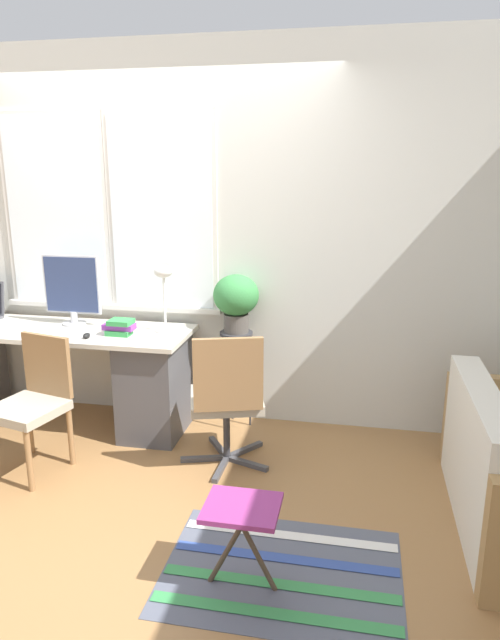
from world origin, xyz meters
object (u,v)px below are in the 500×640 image
(keyboard, at_px, (51,334))
(folding_stool, at_px, (242,515))
(desk_chair_wooden, at_px, (33,400))
(plant_stand, at_px, (236,346))
(book_stack, at_px, (120,327))
(potted_plant, at_px, (236,298))
(mouse, at_px, (87,336))
(monitor, at_px, (72,289))
(office_chair_swivel, at_px, (227,398))
(desk_lamp, at_px, (164,281))

(keyboard, height_order, folding_stool, keyboard)
(desk_chair_wooden, distance_m, plant_stand, 1.40)
(book_stack, distance_m, potted_plant, 0.83)
(mouse, relative_size, plant_stand, 0.10)
(potted_plant, height_order, folding_stool, potted_plant)
(book_stack, relative_size, folding_stool, 0.51)
(monitor, xyz_separation_m, desk_chair_wooden, (0.09, -0.75, -0.55))
(keyboard, distance_m, mouse, 0.28)
(plant_stand, distance_m, folding_stool, 1.72)
(plant_stand, bearing_deg, office_chair_swivel, -83.12)
(potted_plant, bearing_deg, book_stack, -158.92)
(monitor, height_order, keyboard, monitor)
(mouse, bearing_deg, desk_chair_wooden, -110.41)
(book_stack, height_order, potted_plant, potted_plant)
(mouse, height_order, book_stack, book_stack)
(folding_stool, bearing_deg, keyboard, 141.75)
(monitor, xyz_separation_m, keyboard, (-0.03, -0.29, -0.26))
(desk_lamp, height_order, folding_stool, desk_lamp)
(monitor, distance_m, book_stack, 0.52)
(book_stack, height_order, plant_stand, book_stack)
(book_stack, bearing_deg, office_chair_swivel, -21.02)
(monitor, xyz_separation_m, potted_plant, (1.19, 0.10, -0.04))
(desk_chair_wooden, bearing_deg, monitor, 110.26)
(desk_chair_wooden, bearing_deg, mouse, 83.30)
(mouse, xyz_separation_m, book_stack, (0.19, 0.12, 0.04))
(office_chair_swivel, relative_size, folding_stool, 2.14)
(keyboard, relative_size, desk_lamp, 0.79)
(book_stack, bearing_deg, desk_chair_wooden, -122.22)
(mouse, relative_size, book_stack, 0.33)
(potted_plant, bearing_deg, mouse, -156.55)
(desk_chair_wooden, bearing_deg, office_chair_swivel, 25.15)
(desk_lamp, distance_m, book_stack, 0.43)
(folding_stool, bearing_deg, potted_plant, 103.20)
(desk_lamp, xyz_separation_m, potted_plant, (0.48, 0.14, -0.13))
(keyboard, bearing_deg, plant_stand, 17.58)
(potted_plant, xyz_separation_m, folding_stool, (0.39, -1.66, -0.59))
(desk_chair_wooden, xyz_separation_m, office_chair_swivel, (1.18, 0.24, 0.01))
(plant_stand, bearing_deg, folding_stool, -76.80)
(office_chair_swivel, relative_size, plant_stand, 1.26)
(desk_lamp, relative_size, plant_stand, 0.66)
(folding_stool, bearing_deg, plant_stand, 103.20)
(desk_lamp, height_order, book_stack, desk_lamp)
(monitor, distance_m, folding_stool, 2.31)
(keyboard, xyz_separation_m, book_stack, (0.47, 0.10, 0.05))
(book_stack, xyz_separation_m, folding_stool, (1.14, -1.37, -0.43))
(monitor, bearing_deg, folding_stool, -44.59)
(keyboard, distance_m, office_chair_swivel, 1.34)
(potted_plant, bearing_deg, desk_lamp, -163.10)
(keyboard, height_order, desk_lamp, desk_lamp)
(desk_lamp, xyz_separation_m, book_stack, (-0.28, -0.15, -0.30))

